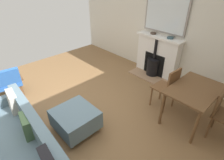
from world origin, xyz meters
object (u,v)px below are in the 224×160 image
object	(u,v)px
armchair_accent	(5,82)
dining_table	(194,93)
mantel_bowl_near	(153,33)
sofa	(16,147)
ottoman	(76,119)
dining_chair_by_back_wall	(223,112)
fireplace	(156,58)
mantel_bowl_far	(170,38)
dining_chair_near_fireplace	(168,86)

from	to	relation	value
armchair_accent	dining_table	bearing A→B (deg)	125.93
mantel_bowl_near	dining_table	xyz separation A→B (m)	(1.07, 1.68, -0.46)
sofa	ottoman	distance (m)	0.95
sofa	dining_table	world-z (taller)	sofa
armchair_accent	dining_chair_by_back_wall	bearing A→B (deg)	121.91
fireplace	mantel_bowl_near	xyz separation A→B (m)	(-0.04, -0.21, 0.61)
ottoman	dining_chair_by_back_wall	distance (m)	2.40
sofa	armchair_accent	bearing A→B (deg)	-102.38
ottoman	armchair_accent	distance (m)	1.91
fireplace	mantel_bowl_near	bearing A→B (deg)	-99.30
mantel_bowl_far	ottoman	xyz separation A→B (m)	(2.72, -0.04, -0.83)
fireplace	mantel_bowl_near	world-z (taller)	mantel_bowl_near
fireplace	sofa	xyz separation A→B (m)	(3.64, 0.20, -0.15)
fireplace	dining_chair_by_back_wall	bearing A→B (deg)	62.05
dining_table	dining_chair_near_fireplace	size ratio (longest dim) A/B	1.13
fireplace	armchair_accent	xyz separation A→B (m)	(3.25, -1.58, -0.06)
dining_chair_near_fireplace	mantel_bowl_far	bearing A→B (deg)	-146.63
dining_chair_near_fireplace	armchair_accent	bearing A→B (deg)	-49.29
mantel_bowl_far	dining_table	bearing A→B (deg)	48.16
mantel_bowl_near	sofa	distance (m)	3.77
mantel_bowl_far	armchair_accent	xyz separation A→B (m)	(3.28, -1.86, -0.67)
fireplace	dining_table	world-z (taller)	fireplace
sofa	dining_chair_near_fireplace	bearing A→B (deg)	163.24
ottoman	armchair_accent	world-z (taller)	armchair_accent
fireplace	sofa	distance (m)	3.64
mantel_bowl_far	dining_table	size ratio (longest dim) A/B	0.15
mantel_bowl_far	sofa	bearing A→B (deg)	-1.18
mantel_bowl_near	mantel_bowl_far	xyz separation A→B (m)	(-0.00, 0.49, 0.00)
fireplace	mantel_bowl_near	distance (m)	0.64
mantel_bowl_far	dining_chair_near_fireplace	size ratio (longest dim) A/B	0.17
armchair_accent	dining_chair_near_fireplace	world-z (taller)	dining_chair_near_fireplace
ottoman	dining_table	world-z (taller)	dining_table
ottoman	dining_table	size ratio (longest dim) A/B	0.67
mantel_bowl_near	mantel_bowl_far	size ratio (longest dim) A/B	0.95
ottoman	dining_chair_by_back_wall	world-z (taller)	dining_chair_by_back_wall
dining_chair_near_fireplace	dining_chair_by_back_wall	size ratio (longest dim) A/B	1.04
dining_table	armchair_accent	bearing A→B (deg)	-54.07
dining_table	sofa	bearing A→B (deg)	-25.99
sofa	dining_chair_near_fireplace	size ratio (longest dim) A/B	2.27
mantel_bowl_far	sofa	size ratio (longest dim) A/B	0.07
fireplace	mantel_bowl_far	world-z (taller)	mantel_bowl_far
mantel_bowl_far	dining_table	xyz separation A→B (m)	(1.07, 1.19, -0.46)
fireplace	dining_table	distance (m)	1.80
ottoman	dining_table	bearing A→B (deg)	143.38
mantel_bowl_far	dining_chair_near_fireplace	distance (m)	1.39
ottoman	mantel_bowl_near	bearing A→B (deg)	-170.62
sofa	dining_table	size ratio (longest dim) A/B	2.02
fireplace	dining_chair_near_fireplace	distance (m)	1.43
mantel_bowl_far	dining_chair_by_back_wall	bearing A→B (deg)	57.47
fireplace	mantel_bowl_far	bearing A→B (deg)	97.30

